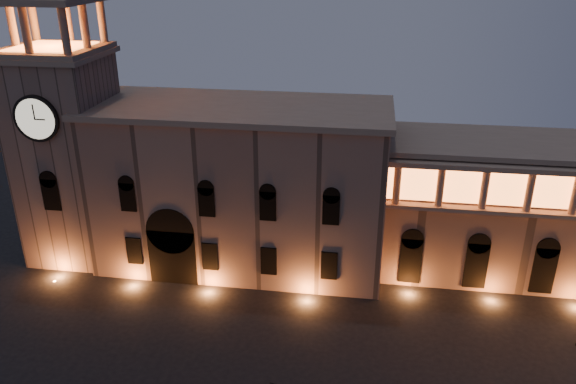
# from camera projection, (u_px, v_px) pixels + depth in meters

# --- Properties ---
(government_building) EXTENTS (30.80, 12.80, 17.60)m
(government_building) POSITION_uv_depth(u_px,v_px,m) (240.00, 187.00, 59.45)
(government_building) COLOR #866858
(government_building) RESTS_ON ground
(clock_tower) EXTENTS (9.80, 9.80, 32.40)m
(clock_tower) POSITION_uv_depth(u_px,v_px,m) (68.00, 148.00, 59.61)
(clock_tower) COLOR #866858
(clock_tower) RESTS_ON ground
(colonnade_wing) EXTENTS (40.60, 11.50, 14.50)m
(colonnade_wing) POSITION_uv_depth(u_px,v_px,m) (571.00, 211.00, 57.19)
(colonnade_wing) COLOR #816353
(colonnade_wing) RESTS_ON ground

